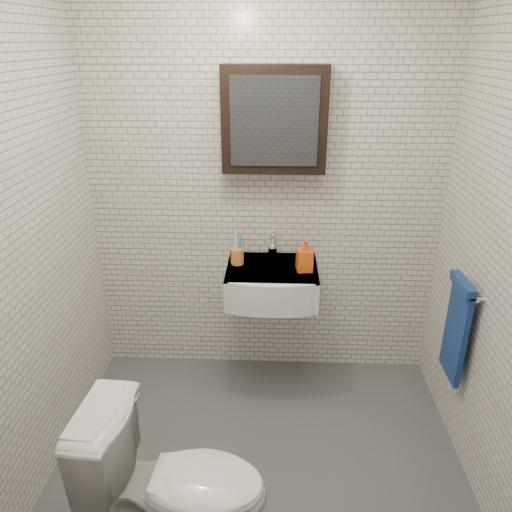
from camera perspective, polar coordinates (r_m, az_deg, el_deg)
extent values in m
cube|color=#4F5257|center=(2.90, 0.30, -23.34)|extent=(2.20, 2.00, 0.01)
cube|color=silver|center=(3.11, 1.07, 7.23)|extent=(2.20, 0.02, 2.50)
cube|color=silver|center=(1.31, -1.38, -17.92)|extent=(2.20, 0.02, 2.50)
cube|color=silver|center=(2.46, -26.14, 0.29)|extent=(0.02, 2.00, 2.50)
cube|color=white|center=(3.08, 1.82, -2.94)|extent=(0.55, 0.45, 0.20)
cylinder|color=silver|center=(3.06, 1.85, -1.29)|extent=(0.31, 0.31, 0.02)
cylinder|color=silver|center=(3.06, 1.85, -1.16)|extent=(0.04, 0.04, 0.01)
cube|color=white|center=(3.04, 1.85, -1.33)|extent=(0.55, 0.45, 0.01)
cylinder|color=silver|center=(3.18, 1.90, 0.49)|extent=(0.06, 0.06, 0.06)
cylinder|color=silver|center=(3.15, 1.91, 1.49)|extent=(0.03, 0.03, 0.08)
cylinder|color=silver|center=(3.09, 1.90, 1.59)|extent=(0.02, 0.12, 0.02)
cube|color=silver|center=(3.16, 1.93, 2.62)|extent=(0.02, 0.09, 0.01)
cube|color=black|center=(2.94, 2.11, 15.27)|extent=(0.60, 0.14, 0.60)
cube|color=#3F444C|center=(2.87, 2.10, 15.06)|extent=(0.49, 0.01, 0.49)
cylinder|color=silver|center=(2.79, 23.00, -3.31)|extent=(0.02, 0.30, 0.02)
cylinder|color=silver|center=(2.91, 22.56, -2.17)|extent=(0.04, 0.02, 0.02)
cylinder|color=silver|center=(2.69, 24.27, -4.54)|extent=(0.04, 0.02, 0.02)
cube|color=navy|center=(2.91, 21.88, -8.07)|extent=(0.03, 0.26, 0.54)
cube|color=navy|center=(2.78, 22.56, -3.03)|extent=(0.05, 0.26, 0.05)
cylinder|color=orange|center=(3.06, -2.16, -0.01)|extent=(0.09, 0.09, 0.10)
cylinder|color=white|center=(3.03, -2.47, 1.05)|extent=(0.02, 0.03, 0.19)
cylinder|color=#3C9BC2|center=(3.03, -1.96, 0.88)|extent=(0.01, 0.02, 0.17)
cylinder|color=white|center=(3.05, -2.25, 1.30)|extent=(0.02, 0.04, 0.20)
cylinder|color=#3C9BC2|center=(3.05, -1.82, 1.09)|extent=(0.02, 0.04, 0.18)
imported|color=orange|center=(2.96, 5.59, 0.16)|extent=(0.10, 0.10, 0.20)
imported|color=white|center=(2.34, -8.98, -24.59)|extent=(0.79, 0.49, 0.78)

